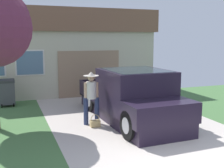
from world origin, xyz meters
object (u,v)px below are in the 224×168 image
at_px(person_with_hat, 91,94).
at_px(handbag, 95,123).
at_px(house_with_garage, 58,50).
at_px(pickup_truck, 133,98).
at_px(wheeled_trash_bin, 7,92).

relative_size(person_with_hat, handbag, 4.32).
bearing_deg(person_with_hat, house_with_garage, 92.12).
distance_m(pickup_truck, house_with_garage, 8.09).
distance_m(person_with_hat, handbag, 0.90).
bearing_deg(handbag, house_with_garage, 87.97).
xyz_separation_m(house_with_garage, wheeled_trash_bin, (-2.79, -4.18, -1.49)).
height_order(handbag, house_with_garage, house_with_garage).
distance_m(pickup_truck, wheeled_trash_bin, 5.38).
relative_size(handbag, wheeled_trash_bin, 0.36).
height_order(person_with_hat, handbag, person_with_hat).
bearing_deg(person_with_hat, pickup_truck, -2.30).
bearing_deg(person_with_hat, wheeled_trash_bin, 129.17).
distance_m(handbag, wheeled_trash_bin, 4.65).
height_order(pickup_truck, house_with_garage, house_with_garage).
xyz_separation_m(pickup_truck, wheeled_trash_bin, (-3.86, 3.74, -0.20)).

